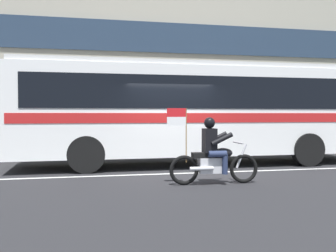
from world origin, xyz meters
TOP-DOWN VIEW (x-y plane):
  - ground_plane at (0.00, 0.00)m, footprint 60.00×60.00m
  - sidewalk_curb at (0.00, 5.10)m, footprint 28.00×3.80m
  - lane_center_stripe at (0.00, -0.60)m, footprint 26.60×0.14m
  - transit_bus at (1.19, 1.19)m, footprint 11.70×2.71m
  - motorcycle_with_rider at (0.47, -2.35)m, footprint 2.20×0.64m
  - fire_hydrant at (-2.57, 3.63)m, footprint 0.22×0.30m

SIDE VIEW (x-z plane):
  - ground_plane at x=0.00m, z-range 0.00..0.00m
  - lane_center_stripe at x=0.00m, z-range 0.00..0.01m
  - sidewalk_curb at x=0.00m, z-range 0.00..0.15m
  - fire_hydrant at x=-2.57m, z-range 0.14..0.89m
  - motorcycle_with_rider at x=0.47m, z-range -0.22..1.55m
  - transit_bus at x=1.19m, z-range 0.27..3.49m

